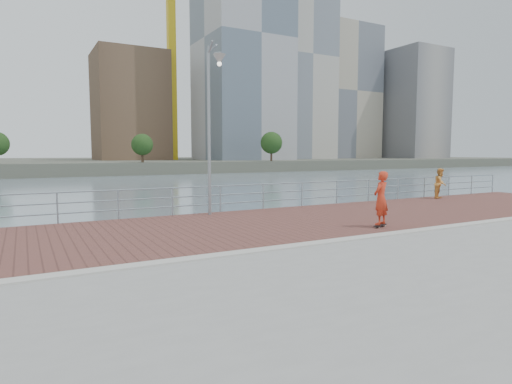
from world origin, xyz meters
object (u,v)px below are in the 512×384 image
street_lamp (213,98)px  skateboarder (381,198)px  guardrail (197,197)px  bystander (440,183)px

street_lamp → skateboarder: bearing=-52.1°
street_lamp → skateboarder: street_lamp is taller
guardrail → skateboarder: (4.20, -5.91, 0.30)m
skateboarder → guardrail: bearing=-75.9°
street_lamp → skateboarder: size_ratio=3.61×
skateboarder → bystander: (9.32, 5.01, -0.16)m
skateboarder → bystander: size_ratio=1.09×
street_lamp → skateboarder: (3.85, -4.94, -3.55)m
skateboarder → bystander: 10.58m
street_lamp → bystander: bearing=0.3°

